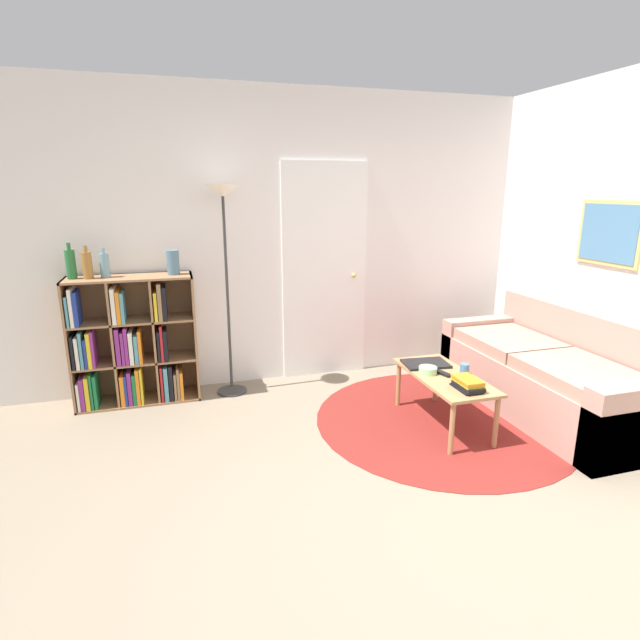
% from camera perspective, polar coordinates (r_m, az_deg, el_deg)
% --- Properties ---
extents(ground_plane, '(14.00, 14.00, 0.00)m').
position_cam_1_polar(ground_plane, '(2.79, 12.11, -24.47)').
color(ground_plane, gray).
extents(wall_back, '(7.28, 0.11, 2.60)m').
position_cam_1_polar(wall_back, '(4.59, -2.41, 9.02)').
color(wall_back, silver).
rests_on(wall_back, ground_plane).
extents(wall_right, '(0.08, 5.54, 2.60)m').
position_cam_1_polar(wall_right, '(4.55, 29.77, 7.22)').
color(wall_right, silver).
rests_on(wall_right, ground_plane).
extents(rug, '(1.98, 1.98, 0.01)m').
position_cam_1_polar(rug, '(4.08, 13.91, -10.97)').
color(rug, maroon).
rests_on(rug, ground_plane).
extents(bookshelf, '(0.98, 0.34, 1.07)m').
position_cam_1_polar(bookshelf, '(4.42, -20.87, -2.78)').
color(bookshelf, '#936B47').
rests_on(bookshelf, ground_plane).
extents(floor_lamp, '(0.27, 0.27, 1.78)m').
position_cam_1_polar(floor_lamp, '(4.21, -10.91, 10.60)').
color(floor_lamp, '#333333').
rests_on(floor_lamp, ground_plane).
extents(couch, '(0.83, 1.87, 0.80)m').
position_cam_1_polar(couch, '(4.46, 25.06, -5.86)').
color(couch, tan).
rests_on(couch, ground_plane).
extents(coffee_table, '(0.43, 0.91, 0.40)m').
position_cam_1_polar(coffee_table, '(3.87, 14.02, -6.80)').
color(coffee_table, '#AD7F51').
rests_on(coffee_table, ground_plane).
extents(laptop, '(0.37, 0.28, 0.02)m').
position_cam_1_polar(laptop, '(4.03, 11.98, -4.90)').
color(laptop, black).
rests_on(laptop, coffee_table).
extents(bowl, '(0.14, 0.14, 0.05)m').
position_cam_1_polar(bowl, '(3.84, 12.22, -5.64)').
color(bowl, '#9ED193').
rests_on(bowl, coffee_table).
extents(book_stack_on_table, '(0.15, 0.23, 0.08)m').
position_cam_1_polar(book_stack_on_table, '(3.62, 16.53, -7.00)').
color(book_stack_on_table, black).
rests_on(book_stack_on_table, coffee_table).
extents(cup, '(0.07, 0.07, 0.08)m').
position_cam_1_polar(cup, '(3.89, 16.19, -5.41)').
color(cup, teal).
rests_on(cup, coffee_table).
extents(remote, '(0.09, 0.16, 0.02)m').
position_cam_1_polar(remote, '(3.86, 13.81, -5.92)').
color(remote, black).
rests_on(remote, coffee_table).
extents(bottle_left, '(0.07, 0.07, 0.28)m').
position_cam_1_polar(bottle_left, '(4.34, -26.60, 5.76)').
color(bottle_left, '#236633').
rests_on(bottle_left, bookshelf).
extents(bottle_middle, '(0.08, 0.08, 0.26)m').
position_cam_1_polar(bottle_middle, '(4.29, -25.07, 5.73)').
color(bottle_middle, olive).
rests_on(bottle_middle, bookshelf).
extents(bottle_right, '(0.07, 0.07, 0.24)m').
position_cam_1_polar(bottle_right, '(4.30, -23.41, 5.78)').
color(bottle_right, '#6B93A3').
rests_on(bottle_right, bookshelf).
extents(vase_on_shelf, '(0.10, 0.10, 0.20)m').
position_cam_1_polar(vase_on_shelf, '(4.26, -16.44, 6.33)').
color(vase_on_shelf, slate).
rests_on(vase_on_shelf, bookshelf).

